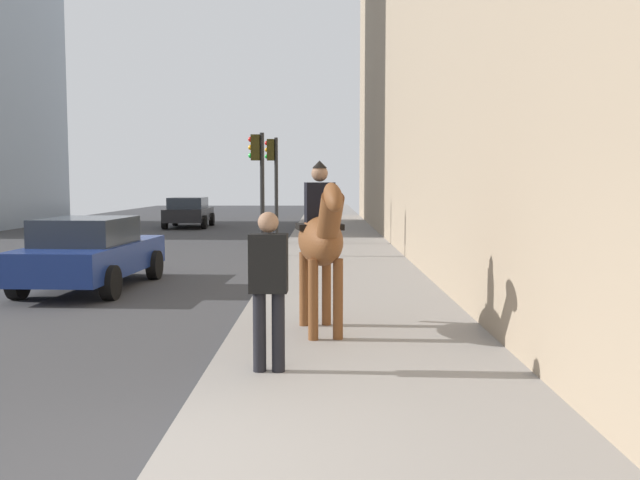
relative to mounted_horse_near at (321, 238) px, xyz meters
name	(u,v)px	position (x,y,z in m)	size (l,w,h in m)	color
sidewalk_slab	(391,477)	(-4.37, -0.51, -1.34)	(120.00, 3.48, 0.12)	gray
mounted_horse_near	(321,238)	(0.00, 0.00, 0.00)	(2.14, 0.79, 2.30)	brown
pedestrian_greeting	(269,280)	(-1.87, 0.55, -0.30)	(0.27, 0.41, 1.70)	black
car_near_lane	(91,252)	(4.59, 4.62, -0.66)	(4.47, 2.10, 1.44)	navy
car_mid_lane	(189,212)	(23.75, 6.41, -0.64)	(4.31, 2.13, 1.44)	black
traffic_light_near_curb	(259,174)	(9.83, 1.74, 0.96)	(0.20, 0.44, 3.49)	black
traffic_light_far_curb	(273,174)	(13.80, 1.63, 1.04)	(0.20, 0.44, 3.61)	black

